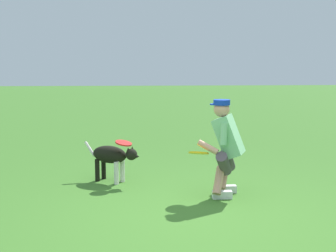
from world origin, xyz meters
TOP-DOWN VIEW (x-y plane):
  - ground_plane at (0.00, 0.00)m, footprint 60.00×60.00m
  - person at (-0.47, -0.83)m, footprint 0.69×0.65m
  - dog at (1.08, -1.61)m, footprint 0.88×0.59m
  - frisbee_flying at (0.90, -1.45)m, footprint 0.28×0.27m
  - frisbee_held at (-0.10, -0.73)m, footprint 0.37×0.37m

SIDE VIEW (x-z plane):
  - ground_plane at x=0.00m, z-range 0.00..0.00m
  - dog at x=1.08m, z-range 0.10..0.68m
  - frisbee_held at x=-0.10m, z-range 0.55..0.67m
  - frisbee_flying at x=0.90m, z-range 0.57..0.67m
  - person at x=-0.47m, z-range 0.05..1.34m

